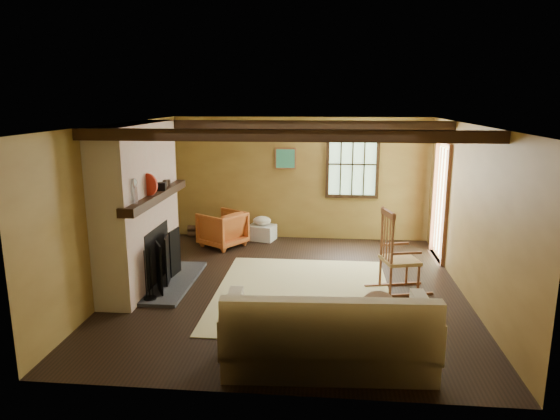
# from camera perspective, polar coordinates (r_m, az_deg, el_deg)

# --- Properties ---
(ground) EXTENTS (5.50, 5.50, 0.00)m
(ground) POSITION_cam_1_polar(r_m,az_deg,el_deg) (7.50, 1.14, -8.87)
(ground) COLOR black
(ground) RESTS_ON ground
(room_envelope) EXTENTS (5.02, 5.52, 2.44)m
(room_envelope) POSITION_cam_1_polar(r_m,az_deg,el_deg) (7.30, 3.08, 3.85)
(room_envelope) COLOR olive
(room_envelope) RESTS_ON ground
(fireplace) EXTENTS (1.02, 2.30, 2.40)m
(fireplace) POSITION_cam_1_polar(r_m,az_deg,el_deg) (7.65, -15.68, -0.25)
(fireplace) COLOR #98463A
(fireplace) RESTS_ON ground
(rug) EXTENTS (2.50, 3.00, 0.01)m
(rug) POSITION_cam_1_polar(r_m,az_deg,el_deg) (7.30, 2.61, -9.46)
(rug) COLOR #CBC287
(rug) RESTS_ON ground
(rocking_chair) EXTENTS (0.97, 0.66, 1.22)m
(rocking_chair) POSITION_cam_1_polar(r_m,az_deg,el_deg) (7.40, 13.22, -5.27)
(rocking_chair) COLOR tan
(rocking_chair) RESTS_ON ground
(sofa) EXTENTS (2.22, 1.08, 0.88)m
(sofa) POSITION_cam_1_polar(r_m,az_deg,el_deg) (5.38, 5.59, -14.31)
(sofa) COLOR beige
(sofa) RESTS_ON ground
(firewood_pile) EXTENTS (0.66, 0.12, 0.24)m
(firewood_pile) POSITION_cam_1_polar(r_m,az_deg,el_deg) (10.21, -8.68, -2.42)
(firewood_pile) COLOR brown
(firewood_pile) RESTS_ON ground
(laundry_basket) EXTENTS (0.58, 0.50, 0.30)m
(laundry_basket) POSITION_cam_1_polar(r_m,az_deg,el_deg) (9.90, -2.07, -2.58)
(laundry_basket) COLOR silver
(laundry_basket) RESTS_ON ground
(basket_pillow) EXTENTS (0.44, 0.40, 0.18)m
(basket_pillow) POSITION_cam_1_polar(r_m,az_deg,el_deg) (9.84, -2.08, -1.23)
(basket_pillow) COLOR beige
(basket_pillow) RESTS_ON laundry_basket
(armchair) EXTENTS (1.02, 1.01, 0.68)m
(armchair) POSITION_cam_1_polar(r_m,az_deg,el_deg) (9.49, -6.59, -2.16)
(armchair) COLOR #BF6026
(armchair) RESTS_ON ground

